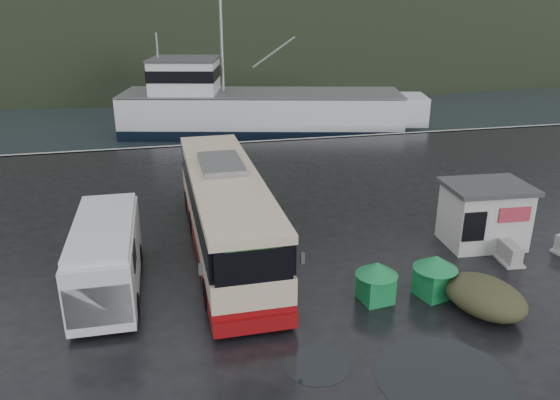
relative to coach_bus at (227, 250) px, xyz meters
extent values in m
plane|color=black|center=(3.07, -2.90, 0.00)|extent=(160.00, 160.00, 0.00)
cube|color=black|center=(3.07, 107.10, 0.00)|extent=(300.00, 180.00, 0.02)
cube|color=#999993|center=(3.07, 17.10, 0.00)|extent=(160.00, 0.60, 1.50)
ellipsoid|color=black|center=(13.07, 247.10, 0.00)|extent=(780.00, 540.00, 570.00)
cylinder|color=black|center=(4.86, -9.25, 0.01)|extent=(3.83, 3.83, 0.01)
cylinder|color=black|center=(1.57, -7.96, 0.01)|extent=(1.96, 1.96, 0.01)
cylinder|color=black|center=(12.56, -0.53, 0.01)|extent=(2.45, 2.45, 0.01)
camera|label=1|loc=(-2.26, -20.41, 10.03)|focal=35.00mm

